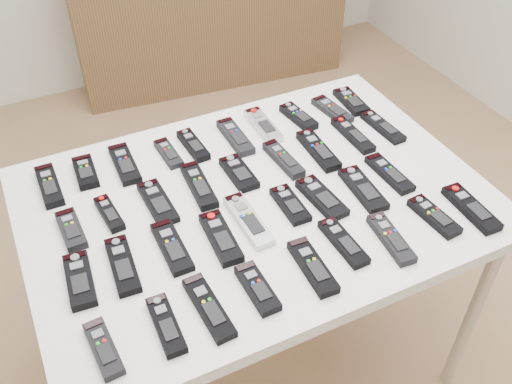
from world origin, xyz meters
name	(u,v)px	position (x,y,z in m)	size (l,w,h in m)	color
ground	(227,330)	(0.00, 0.00, 0.00)	(4.00, 4.00, 0.00)	olive
table	(256,213)	(0.05, -0.15, 0.72)	(1.25, 0.88, 0.78)	white
sideboard	(210,17)	(0.69, 1.78, 0.39)	(1.56, 0.38, 0.78)	#48341C
remote_0	(49,186)	(-0.45, 0.14, 0.79)	(0.05, 0.18, 0.02)	black
remote_1	(85,172)	(-0.35, 0.15, 0.79)	(0.06, 0.14, 0.02)	black
remote_2	(125,164)	(-0.23, 0.14, 0.79)	(0.06, 0.18, 0.02)	black
remote_3	(168,153)	(-0.10, 0.14, 0.79)	(0.04, 0.14, 0.02)	black
remote_4	(193,145)	(-0.02, 0.14, 0.79)	(0.05, 0.16, 0.02)	black
remote_5	(235,137)	(0.11, 0.12, 0.79)	(0.05, 0.19, 0.02)	black
remote_6	(263,125)	(0.22, 0.14, 0.79)	(0.05, 0.18, 0.02)	#B7B7BC
remote_7	(298,117)	(0.34, 0.13, 0.79)	(0.05, 0.15, 0.02)	black
remote_8	(332,110)	(0.46, 0.12, 0.79)	(0.05, 0.16, 0.02)	black
remote_9	(351,101)	(0.55, 0.14, 0.79)	(0.06, 0.15, 0.02)	black
remote_10	(71,230)	(-0.43, -0.06, 0.79)	(0.05, 0.14, 0.02)	black
remote_11	(109,213)	(-0.33, -0.04, 0.79)	(0.04, 0.14, 0.02)	black
remote_12	(158,203)	(-0.20, -0.06, 0.79)	(0.06, 0.18, 0.02)	black
remote_13	(199,185)	(-0.07, -0.04, 0.79)	(0.05, 0.19, 0.02)	black
remote_14	(239,173)	(0.05, -0.04, 0.79)	(0.06, 0.15, 0.02)	black
remote_15	(283,159)	(0.19, -0.04, 0.79)	(0.04, 0.18, 0.02)	black
remote_16	(318,150)	(0.31, -0.05, 0.79)	(0.05, 0.19, 0.02)	black
remote_17	(353,135)	(0.45, -0.03, 0.79)	(0.05, 0.19, 0.02)	black
remote_18	(383,127)	(0.56, -0.03, 0.79)	(0.05, 0.18, 0.02)	black
remote_19	(80,280)	(-0.45, -0.24, 0.79)	(0.06, 0.16, 0.02)	black
remote_20	(123,265)	(-0.35, -0.24, 0.79)	(0.06, 0.18, 0.02)	black
remote_21	(172,247)	(-0.22, -0.23, 0.79)	(0.06, 0.18, 0.02)	black
remote_22	(221,238)	(-0.10, -0.26, 0.79)	(0.06, 0.18, 0.02)	black
remote_23	(248,220)	(-0.01, -0.23, 0.79)	(0.05, 0.20, 0.02)	#B7B7BC
remote_24	(290,204)	(0.12, -0.22, 0.79)	(0.06, 0.15, 0.02)	black
remote_25	(322,198)	(0.21, -0.24, 0.79)	(0.06, 0.17, 0.02)	black
remote_26	(363,189)	(0.33, -0.26, 0.79)	(0.06, 0.18, 0.02)	black
remote_27	(389,173)	(0.44, -0.23, 0.79)	(0.05, 0.18, 0.02)	black
remote_28	(104,349)	(-0.45, -0.45, 0.79)	(0.05, 0.15, 0.02)	black
remote_29	(166,325)	(-0.31, -0.45, 0.79)	(0.05, 0.16, 0.02)	black
remote_30	(209,307)	(-0.21, -0.44, 0.79)	(0.05, 0.19, 0.02)	black
remote_31	(257,288)	(-0.09, -0.44, 0.79)	(0.05, 0.15, 0.02)	black
remote_32	(313,267)	(0.06, -0.44, 0.79)	(0.05, 0.18, 0.02)	black
remote_33	(343,242)	(0.17, -0.40, 0.79)	(0.05, 0.17, 0.02)	black
remote_34	(391,239)	(0.29, -0.45, 0.79)	(0.05, 0.17, 0.02)	black
remote_35	(434,216)	(0.44, -0.43, 0.79)	(0.05, 0.16, 0.02)	black
remote_36	(471,208)	(0.55, -0.45, 0.79)	(0.05, 0.19, 0.02)	black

